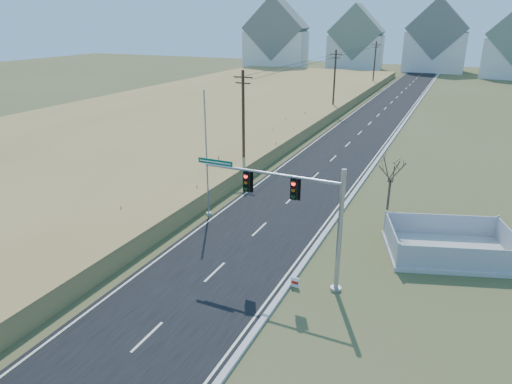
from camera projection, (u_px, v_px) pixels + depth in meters
name	position (u px, v px, depth m)	size (l,w,h in m)	color
ground	(232.00, 257.00, 26.74)	(260.00, 260.00, 0.00)	#484F26
road	(383.00, 111.00, 69.25)	(8.00, 180.00, 0.06)	black
curb	(411.00, 113.00, 67.62)	(0.30, 180.00, 0.18)	#B2AFA8
reed_marsh	(213.00, 106.00, 69.85)	(38.00, 110.00, 1.30)	#AE8A4E
utility_pole_near	(243.00, 120.00, 40.36)	(1.80, 0.26, 9.00)	#422D1E
utility_pole_mid	(334.00, 81.00, 65.87)	(1.80, 0.26, 9.00)	#422D1E
utility_pole_far	(374.00, 64.00, 91.39)	(1.80, 0.26, 9.00)	#422D1E
condo_nw	(276.00, 40.00, 123.80)	(17.69, 13.38, 19.05)	silver
condo_nnw	(356.00, 43.00, 123.12)	(14.93, 11.17, 17.03)	silver
condo_n	(436.00, 42.00, 118.51)	(15.27, 10.20, 18.54)	silver
traffic_signal_mast	(305.00, 211.00, 22.73)	(8.22, 0.56, 6.54)	#9EA0A5
fence_enclosure	(449.00, 250.00, 26.87)	(8.20, 6.76, 1.62)	#B7B5AD
open_sign	(295.00, 282.00, 23.58)	(0.46, 0.08, 0.57)	white
flagpole	(207.00, 168.00, 31.23)	(0.40, 0.40, 8.82)	#B7B5AD
bare_tree	(392.00, 169.00, 28.96)	(1.94, 1.94, 5.15)	#4C3F33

